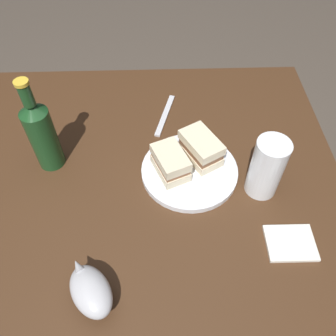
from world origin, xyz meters
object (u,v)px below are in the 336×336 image
Objects in this scene: gravy_boat at (91,291)px; cider_bottle at (42,134)px; napkin at (290,243)px; pint_glass at (266,171)px; fork at (165,115)px; plate at (189,171)px; sandwich_half_right at (171,163)px; sandwich_half_left at (201,148)px.

cider_bottle is (0.15, -0.37, 0.07)m from gravy_boat.
cider_bottle reaches higher than gravy_boat.
gravy_boat is 0.45m from napkin.
pint_glass is at bearing 169.07° from cider_bottle.
gravy_boat is 0.40m from cider_bottle.
gravy_boat is at bearing -0.28° from fork.
sandwich_half_right is (0.05, 0.01, 0.04)m from plate.
sandwich_half_right is at bearing 18.30° from fork.
pint_glass is (-0.23, 0.05, 0.02)m from sandwich_half_right.
pint_glass reaches higher than sandwich_half_right.
cider_bottle reaches higher than sandwich_half_right.
plate is 1.40× the size of fork.
plate is 0.23m from fork.
fork is at bearing -106.56° from gravy_boat.
cider_bottle is 0.64m from napkin.
sandwich_half_left reaches higher than napkin.
sandwich_half_right is 0.34m from napkin.
cider_bottle reaches higher than fork.
cider_bottle is 1.48× the size of fork.
plate is at bearing 172.25° from cider_bottle.
sandwich_half_right is at bearing 29.34° from sandwich_half_left.
napkin is (-0.26, 0.21, -0.05)m from sandwich_half_right.
pint_glass is (-0.18, 0.05, 0.06)m from plate.
napkin is at bearing -166.13° from gravy_boat.
plate is 1.81× the size of gravy_boat.
napkin is 0.51m from fork.
sandwich_half_left reaches higher than gravy_boat.
sandwich_half_right is at bearing 5.93° from plate.
cider_bottle is (0.40, -0.01, 0.06)m from sandwich_half_left.
cider_bottle is at bearing -68.10° from gravy_boat.
plate is at bearing -124.43° from gravy_boat.
cider_bottle is (0.54, -0.10, 0.04)m from pint_glass.
gravy_boat is (0.22, 0.32, 0.03)m from plate.
sandwich_half_right is 0.46× the size of cider_bottle.
sandwich_half_right is (0.08, 0.05, -0.00)m from sandwich_half_left.
plate is at bearing -17.33° from pint_glass.
pint_glass is 0.62× the size of cider_bottle.
sandwich_half_left is 1.23× the size of napkin.
fork is (0.06, -0.22, -0.00)m from plate.
pint_glass reaches higher than fork.
pint_glass is at bearing 56.59° from fork.
gravy_boat is at bearing 111.90° from cider_bottle.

